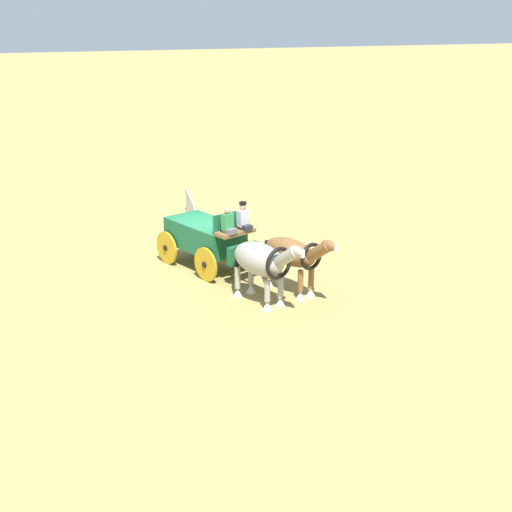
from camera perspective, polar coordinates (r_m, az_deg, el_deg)
ground_plane at (r=26.66m, az=-3.82°, el=-0.79°), size 220.00×220.00×0.00m
show_wagon at (r=26.16m, az=-3.63°, el=1.44°), size 5.65×3.21×2.64m
draft_horse_near at (r=23.87m, az=2.83°, el=0.10°), size 3.02×1.76×2.14m
draft_horse_off at (r=23.04m, az=0.43°, el=-0.40°), size 2.96×1.78×2.23m
sponsor_banner at (r=31.89m, az=-4.97°, el=3.56°), size 3.19×0.35×1.10m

